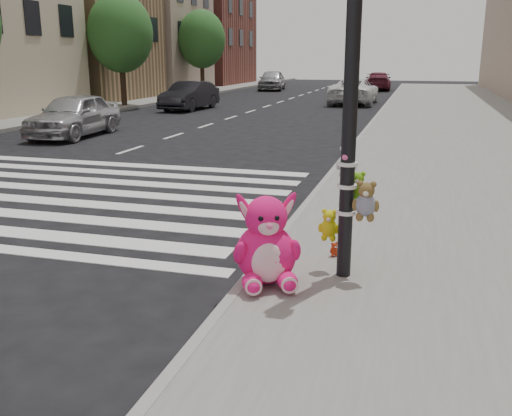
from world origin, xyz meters
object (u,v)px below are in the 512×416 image
at_px(car_silver_far, 74,115).
at_px(red_teddy, 334,249).
at_px(pink_bunny, 266,247).
at_px(car_dark_far, 190,96).
at_px(car_white_near, 354,91).
at_px(signal_pole, 351,134).

bearing_deg(car_silver_far, red_teddy, -47.38).
relative_size(pink_bunny, car_dark_far, 0.25).
relative_size(car_silver_far, car_white_near, 0.82).
relative_size(car_dark_far, car_white_near, 0.82).
distance_m(pink_bunny, car_dark_far, 22.75).
bearing_deg(car_white_near, red_teddy, 96.28).
xyz_separation_m(red_teddy, car_silver_far, (-9.99, 9.64, 0.47)).
bearing_deg(signal_pole, car_white_near, 96.38).
distance_m(signal_pole, car_silver_far, 14.49).
bearing_deg(red_teddy, car_silver_far, 101.08).
relative_size(red_teddy, car_dark_far, 0.04).
bearing_deg(pink_bunny, car_white_near, 71.13).
bearing_deg(car_dark_far, pink_bunny, -62.09).
height_order(pink_bunny, red_teddy, pink_bunny).
bearing_deg(pink_bunny, car_dark_far, 91.14).
height_order(signal_pole, car_dark_far, signal_pole).
bearing_deg(car_white_near, pink_bunny, 94.76).
xyz_separation_m(red_teddy, car_dark_far, (-10.03, 19.61, 0.45)).
distance_m(car_dark_far, car_white_near, 9.26).
xyz_separation_m(pink_bunny, red_teddy, (0.59, 1.10, -0.34)).
distance_m(signal_pole, car_white_near, 25.99).
relative_size(signal_pole, red_teddy, 21.63).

